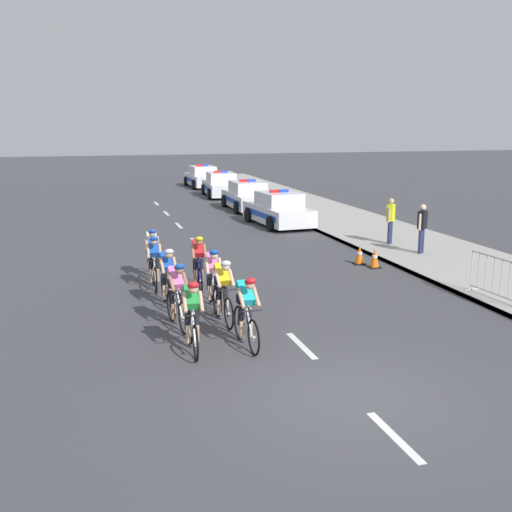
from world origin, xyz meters
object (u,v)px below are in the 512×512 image
cyclist_fourth (223,290)px  cyclist_fifth (168,276)px  cyclist_second (246,310)px  crowd_barrier_front (501,280)px  cyclist_lead (192,314)px  traffic_cone_mid (375,258)px  cyclist_third (177,293)px  cyclist_ninth (152,253)px  police_car_second (247,197)px  traffic_cone_near (360,255)px  police_car_furthest (202,177)px  police_car_third (221,185)px  spectator_middle (422,225)px  police_car_nearest (278,210)px  cyclist_seventh (154,261)px  cyclist_eighth (199,261)px  cyclist_sixth (213,277)px  spectator_closest (391,218)px

cyclist_fourth → cyclist_fifth: size_ratio=1.00×
cyclist_second → cyclist_fifth: (-1.12, 3.31, 0.00)m
crowd_barrier_front → cyclist_lead: bearing=-171.5°
traffic_cone_mid → cyclist_third: bearing=-148.7°
cyclist_lead → cyclist_ninth: size_ratio=1.00×
crowd_barrier_front → traffic_cone_mid: crowd_barrier_front is taller
police_car_second → traffic_cone_near: police_car_second is taller
cyclist_lead → cyclist_third: 1.64m
police_car_furthest → crowd_barrier_front: 30.90m
cyclist_fifth → crowd_barrier_front: (8.03, -2.11, -0.14)m
police_car_third → spectator_middle: size_ratio=2.69×
cyclist_fourth → police_car_furthest: police_car_furthest is taller
police_car_nearest → cyclist_second: bearing=-110.2°
police_car_second → spectator_middle: 13.26m
police_car_second → spectator_middle: (2.64, -12.99, 0.40)m
cyclist_third → cyclist_ninth: bearing=89.9°
cyclist_third → cyclist_ninth: size_ratio=1.00×
cyclist_seventh → cyclist_ninth: (0.09, 1.16, 0.00)m
cyclist_fourth → cyclist_ninth: same height
cyclist_lead → cyclist_fourth: bearing=59.0°
cyclist_lead → cyclist_third: (-0.05, 1.64, 0.00)m
cyclist_seventh → police_car_second: police_car_second is taller
cyclist_third → traffic_cone_mid: 8.08m
police_car_nearest → police_car_second: bearing=90.0°
traffic_cone_near → spectator_middle: spectator_middle is taller
traffic_cone_mid → cyclist_eighth: bearing=-169.6°
cyclist_sixth → cyclist_seventh: 2.50m
police_car_furthest → police_car_nearest: bearing=-90.0°
cyclist_third → police_car_third: 25.36m
cyclist_second → police_car_nearest: (5.38, 14.65, -0.11)m
cyclist_third → traffic_cone_near: cyclist_third is taller
cyclist_lead → police_car_nearest: (6.48, 14.64, -0.11)m
cyclist_second → cyclist_third: bearing=125.2°
cyclist_second → spectator_closest: size_ratio=1.03×
cyclist_third → police_car_furthest: police_car_furthest is taller
cyclist_second → police_car_furthest: police_car_furthest is taller
police_car_third → traffic_cone_near: (0.12, -19.72, -0.37)m
cyclist_seventh → cyclist_sixth: bearing=-62.1°
cyclist_ninth → police_car_furthest: 26.57m
cyclist_eighth → cyclist_ninth: same height
cyclist_third → police_car_furthest: bearing=77.9°
spectator_closest → cyclist_fourth: bearing=-138.0°
cyclist_lead → traffic_cone_mid: cyclist_lead is taller
cyclist_lead → police_car_furthest: (6.48, 32.05, -0.11)m
cyclist_fourth → crowd_barrier_front: bearing=-3.8°
cyclist_seventh → police_car_nearest: bearing=55.2°
cyclist_lead → police_car_second: bearing=72.0°
cyclist_third → cyclist_fifth: size_ratio=1.00×
cyclist_second → cyclist_fourth: same height
cyclist_fourth → traffic_cone_mid: size_ratio=2.69×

